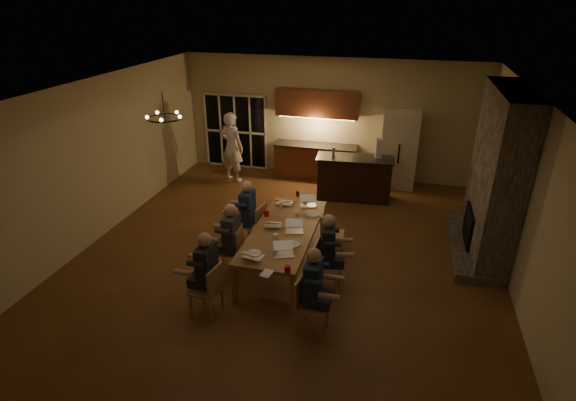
{
  "coord_description": "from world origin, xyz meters",
  "views": [
    {
      "loc": [
        1.91,
        -7.26,
        4.69
      ],
      "look_at": [
        -0.06,
        0.3,
        1.06
      ],
      "focal_mm": 28.0,
      "sensor_mm": 36.0,
      "label": 1
    }
  ],
  "objects_px": {
    "mug_back": "(281,205)",
    "redcup_far": "(306,196)",
    "chair_right_far": "(332,234)",
    "person_right_near": "(313,289)",
    "person_left_mid": "(232,239)",
    "laptop_f": "(309,201)",
    "chair_left_mid": "(229,249)",
    "chair_left_far": "(253,224)",
    "laptop_c": "(273,220)",
    "bar_bottle": "(334,152)",
    "refrigerator": "(399,150)",
    "standing_person": "(232,147)",
    "person_left_near": "(207,272)",
    "can_cola": "(298,194)",
    "can_silver": "(275,248)",
    "laptop_b": "(284,249)",
    "mug_mid": "(296,214)",
    "person_left_far": "(248,213)",
    "chandelier": "(165,118)",
    "redcup_near": "(288,269)",
    "chair_left_near": "(206,289)",
    "mug_front": "(275,236)",
    "person_right_mid": "(328,251)",
    "plate_left": "(253,253)",
    "laptop_d": "(294,226)",
    "chair_right_mid": "(328,265)",
    "laptop_e": "(284,199)",
    "dining_table": "(284,247)",
    "bar_island": "(354,178)",
    "plate_far": "(313,214)",
    "redcup_mid": "(266,213)",
    "laptop_a": "(253,251)",
    "plate_near": "(293,244)",
    "bar_blender": "(379,148)"
  },
  "relations": [
    {
      "from": "chair_left_near",
      "to": "redcup_far",
      "type": "relative_size",
      "value": 7.42
    },
    {
      "from": "laptop_c",
      "to": "person_left_far",
      "type": "bearing_deg",
      "value": -44.31
    },
    {
      "from": "person_left_near",
      "to": "can_cola",
      "type": "relative_size",
      "value": 11.5
    },
    {
      "from": "laptop_e",
      "to": "chair_left_mid",
      "type": "bearing_deg",
      "value": 64.37
    },
    {
      "from": "person_right_mid",
      "to": "laptop_e",
      "type": "height_order",
      "value": "person_right_mid"
    },
    {
      "from": "redcup_near",
      "to": "plate_far",
      "type": "distance_m",
      "value": 2.05
    },
    {
      "from": "chair_left_mid",
      "to": "chair_left_far",
      "type": "xyz_separation_m",
      "value": [
        0.1,
        1.03,
        0.0
      ]
    },
    {
      "from": "mug_back",
      "to": "redcup_far",
      "type": "height_order",
      "value": "redcup_far"
    },
    {
      "from": "standing_person",
      "to": "laptop_c",
      "type": "xyz_separation_m",
      "value": [
        2.2,
        -3.63,
        -0.08
      ]
    },
    {
      "from": "plate_far",
      "to": "redcup_mid",
      "type": "bearing_deg",
      "value": -161.5
    },
    {
      "from": "chair_right_mid",
      "to": "person_right_near",
      "type": "distance_m",
      "value": 1.08
    },
    {
      "from": "chair_left_mid",
      "to": "laptop_c",
      "type": "bearing_deg",
      "value": 121.19
    },
    {
      "from": "person_right_mid",
      "to": "can_silver",
      "type": "height_order",
      "value": "person_right_mid"
    },
    {
      "from": "person_left_far",
      "to": "standing_person",
      "type": "xyz_separation_m",
      "value": [
        -1.54,
        3.14,
        0.25
      ]
    },
    {
      "from": "laptop_b",
      "to": "mug_front",
      "type": "bearing_deg",
      "value": 98.11
    },
    {
      "from": "laptop_a",
      "to": "plate_near",
      "type": "height_order",
      "value": "laptop_a"
    },
    {
      "from": "person_left_far",
      "to": "plate_far",
      "type": "distance_m",
      "value": 1.3
    },
    {
      "from": "chair_right_far",
      "to": "person_right_near",
      "type": "height_order",
      "value": "person_right_near"
    },
    {
      "from": "person_left_mid",
      "to": "laptop_f",
      "type": "relative_size",
      "value": 4.31
    },
    {
      "from": "redcup_far",
      "to": "plate_left",
      "type": "height_order",
      "value": "redcup_far"
    },
    {
      "from": "refrigerator",
      "to": "chair_left_mid",
      "type": "distance_m",
      "value": 5.66
    },
    {
      "from": "person_left_mid",
      "to": "mug_front",
      "type": "bearing_deg",
      "value": 97.82
    },
    {
      "from": "chair_left_near",
      "to": "chair_right_mid",
      "type": "height_order",
      "value": "same"
    },
    {
      "from": "mug_mid",
      "to": "can_cola",
      "type": "height_order",
      "value": "can_cola"
    },
    {
      "from": "mug_mid",
      "to": "redcup_far",
      "type": "xyz_separation_m",
      "value": [
        -0.0,
        0.84,
        0.01
      ]
    },
    {
      "from": "can_silver",
      "to": "can_cola",
      "type": "xyz_separation_m",
      "value": [
        -0.16,
        2.25,
        0.0
      ]
    },
    {
      "from": "laptop_b",
      "to": "can_silver",
      "type": "relative_size",
      "value": 2.67
    },
    {
      "from": "dining_table",
      "to": "person_left_near",
      "type": "distance_m",
      "value": 1.79
    },
    {
      "from": "standing_person",
      "to": "can_cola",
      "type": "relative_size",
      "value": 15.71
    },
    {
      "from": "person_left_far",
      "to": "redcup_near",
      "type": "xyz_separation_m",
      "value": [
        1.32,
        -1.9,
        0.12
      ]
    },
    {
      "from": "chair_left_near",
      "to": "mug_front",
      "type": "bearing_deg",
      "value": 157.86
    },
    {
      "from": "person_right_near",
      "to": "laptop_b",
      "type": "height_order",
      "value": "person_right_near"
    },
    {
      "from": "person_right_mid",
      "to": "chandelier",
      "type": "xyz_separation_m",
      "value": [
        -2.92,
        0.21,
        2.06
      ]
    },
    {
      "from": "person_left_near",
      "to": "laptop_b",
      "type": "bearing_deg",
      "value": 123.14
    },
    {
      "from": "laptop_e",
      "to": "bar_blender",
      "type": "distance_m",
      "value": 2.96
    },
    {
      "from": "chair_right_mid",
      "to": "plate_left",
      "type": "bearing_deg",
      "value": 112.5
    },
    {
      "from": "refrigerator",
      "to": "laptop_b",
      "type": "height_order",
      "value": "refrigerator"
    },
    {
      "from": "person_left_far",
      "to": "chandelier",
      "type": "bearing_deg",
      "value": -54.74
    },
    {
      "from": "chair_left_far",
      "to": "redcup_near",
      "type": "distance_m",
      "value": 2.3
    },
    {
      "from": "mug_mid",
      "to": "person_left_far",
      "type": "bearing_deg",
      "value": 179.72
    },
    {
      "from": "mug_back",
      "to": "can_cola",
      "type": "bearing_deg",
      "value": 72.57
    },
    {
      "from": "laptop_f",
      "to": "mug_back",
      "type": "relative_size",
      "value": 3.2
    },
    {
      "from": "standing_person",
      "to": "laptop_c",
      "type": "bearing_deg",
      "value": 137.63
    },
    {
      "from": "chair_right_far",
      "to": "person_right_near",
      "type": "distance_m",
      "value": 2.16
    },
    {
      "from": "laptop_c",
      "to": "bar_bottle",
      "type": "bearing_deg",
      "value": -109.01
    },
    {
      "from": "chair_right_far",
      "to": "can_silver",
      "type": "relative_size",
      "value": 7.42
    },
    {
      "from": "chair_left_far",
      "to": "laptop_d",
      "type": "height_order",
      "value": "laptop_d"
    },
    {
      "from": "bar_island",
      "to": "mug_mid",
      "type": "bearing_deg",
      "value": -110.5
    },
    {
      "from": "chair_left_near",
      "to": "person_right_mid",
      "type": "height_order",
      "value": "person_right_mid"
    },
    {
      "from": "person_right_mid",
      "to": "mug_front",
      "type": "xyz_separation_m",
      "value": [
        -0.94,
        0.08,
        0.11
      ]
    }
  ]
}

